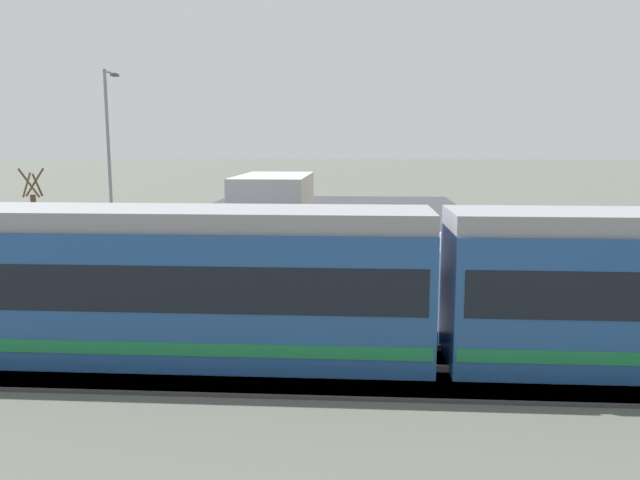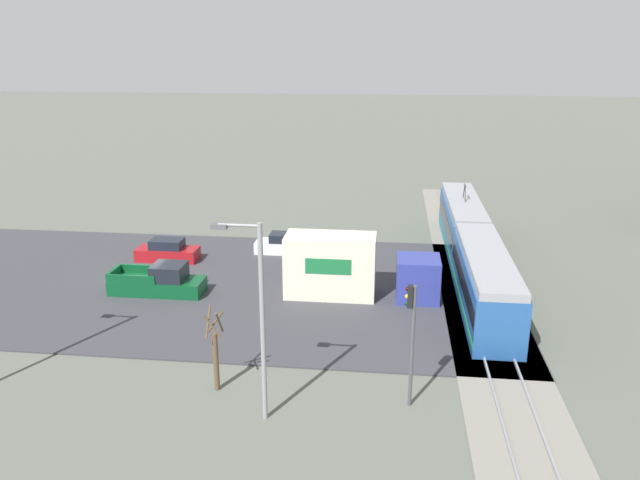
% 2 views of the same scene
% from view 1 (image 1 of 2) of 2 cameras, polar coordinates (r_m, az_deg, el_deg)
% --- Properties ---
extents(ground_plane, '(320.00, 320.00, 0.00)m').
position_cam_1_polar(ground_plane, '(35.56, 0.04, 0.71)').
color(ground_plane, '#565B51').
extents(road_surface, '(20.22, 46.84, 0.08)m').
position_cam_1_polar(road_surface, '(35.56, 0.04, 0.77)').
color(road_surface, '#38383D').
rests_on(road_surface, ground).
extents(rail_bed, '(58.46, 4.40, 0.22)m').
position_cam_1_polar(rail_bed, '(15.01, -5.30, -10.66)').
color(rail_bed, gray).
rests_on(rail_bed, ground).
extents(light_rail_tram, '(24.86, 2.63, 4.63)m').
position_cam_1_polar(light_rail_tram, '(14.45, 10.83, -4.41)').
color(light_rail_tram, '#235193').
rests_on(light_rail_tram, ground).
extents(box_truck, '(2.55, 9.29, 3.80)m').
position_cam_1_polar(box_truck, '(22.17, -4.63, 0.49)').
color(box_truck, navy).
rests_on(box_truck, ground).
extents(pickup_truck, '(2.01, 5.75, 1.89)m').
position_cam_1_polar(pickup_truck, '(34.02, -3.27, 1.67)').
color(pickup_truck, '#0C4723').
rests_on(pickup_truck, ground).
extents(sedan_car_0, '(1.71, 4.55, 1.45)m').
position_cam_1_polar(sedan_car_0, '(27.73, 13.09, -0.44)').
color(sedan_car_0, silver).
rests_on(sedan_car_0, ground).
extents(sedan_car_1, '(1.71, 4.35, 1.54)m').
position_cam_1_polar(sedan_car_1, '(35.45, 6.75, 1.78)').
color(sedan_car_1, maroon).
rests_on(sedan_car_1, ground).
extents(street_tree, '(0.95, 0.79, 3.95)m').
position_cam_1_polar(street_tree, '(30.82, -24.67, 1.99)').
color(street_tree, brown).
rests_on(street_tree, ground).
extents(street_lamp_near_crossing, '(0.36, 1.95, 9.40)m').
position_cam_1_polar(street_lamp_near_crossing, '(40.48, -18.73, 8.82)').
color(street_lamp_near_crossing, gray).
rests_on(street_lamp_near_crossing, ground).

